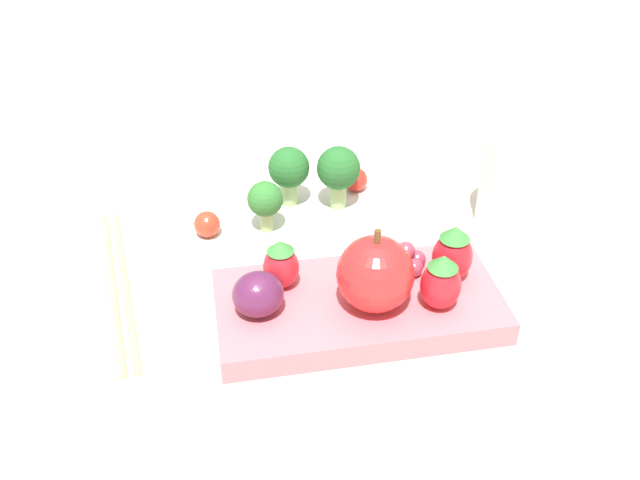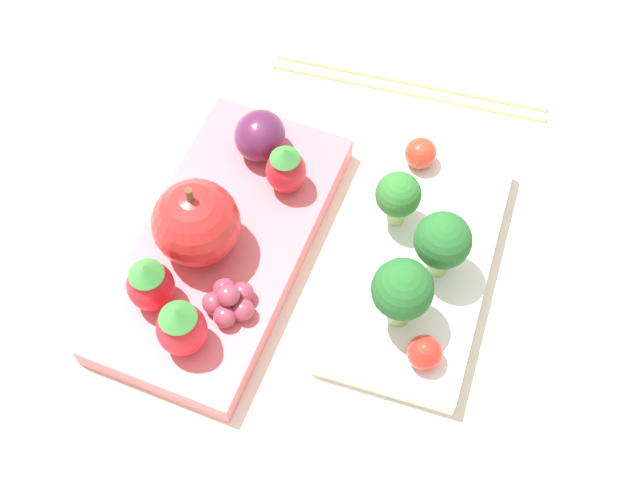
{
  "view_description": "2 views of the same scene",
  "coord_description": "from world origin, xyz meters",
  "views": [
    {
      "loc": [
        -0.14,
        -0.45,
        0.37
      ],
      "look_at": [
        0.0,
        -0.0,
        0.03
      ],
      "focal_mm": 40.0,
      "sensor_mm": 36.0,
      "label": 1
    },
    {
      "loc": [
        0.28,
        0.07,
        0.53
      ],
      "look_at": [
        0.0,
        -0.0,
        0.03
      ],
      "focal_mm": 50.0,
      "sensor_mm": 36.0,
      "label": 2
    }
  ],
  "objects": [
    {
      "name": "cherry_tomato_0",
      "position": [
        -0.08,
        0.05,
        0.03
      ],
      "size": [
        0.02,
        0.02,
        0.02
      ],
      "color": "red",
      "rests_on": "bento_box_savoury"
    },
    {
      "name": "broccoli_floret_1",
      "position": [
        -0.0,
        0.07,
        0.05
      ],
      "size": [
        0.04,
        0.04,
        0.06
      ],
      "color": "#93B770",
      "rests_on": "bento_box_savoury"
    },
    {
      "name": "strawberry_1",
      "position": [
        0.07,
        -0.1,
        0.04
      ],
      "size": [
        0.03,
        0.03,
        0.05
      ],
      "color": "red",
      "rests_on": "bento_box_fruit"
    },
    {
      "name": "strawberry_0",
      "position": [
        0.09,
        -0.07,
        0.04
      ],
      "size": [
        0.03,
        0.03,
        0.05
      ],
      "color": "red",
      "rests_on": "bento_box_fruit"
    },
    {
      "name": "broccoli_floret_2",
      "position": [
        -0.03,
        0.04,
        0.05
      ],
      "size": [
        0.03,
        0.03,
        0.05
      ],
      "color": "#93B770",
      "rests_on": "bento_box_savoury"
    },
    {
      "name": "bento_box_fruit",
      "position": [
        0.01,
        -0.07,
        0.01
      ],
      "size": [
        0.23,
        0.13,
        0.02
      ],
      "color": "#DB6670",
      "rests_on": "ground_plane"
    },
    {
      "name": "drinking_cup",
      "position": [
        0.2,
        0.01,
        0.04
      ],
      "size": [
        0.08,
        0.08,
        0.09
      ],
      "color": "white",
      "rests_on": "ground_plane"
    },
    {
      "name": "broccoli_floret_0",
      "position": [
        0.04,
        0.06,
        0.06
      ],
      "size": [
        0.04,
        0.04,
        0.06
      ],
      "color": "#93B770",
      "rests_on": "bento_box_savoury"
    },
    {
      "name": "grape_cluster",
      "position": [
        0.06,
        -0.05,
        0.03
      ],
      "size": [
        0.03,
        0.03,
        0.03
      ],
      "color": "#93384C",
      "rests_on": "bento_box_fruit"
    },
    {
      "name": "plum",
      "position": [
        -0.06,
        -0.06,
        0.04
      ],
      "size": [
        0.04,
        0.03,
        0.03
      ],
      "color": "#511E42",
      "rests_on": "bento_box_fruit"
    },
    {
      "name": "bento_box_savoury",
      "position": [
        -0.01,
        0.06,
        0.01
      ],
      "size": [
        0.19,
        0.1,
        0.02
      ],
      "color": "white",
      "rests_on": "ground_plane"
    },
    {
      "name": "chopsticks_pair",
      "position": [
        -0.16,
        0.03,
        0.0
      ],
      "size": [
        0.02,
        0.21,
        0.01
      ],
      "color": "tan",
      "rests_on": "ground_plane"
    },
    {
      "name": "apple",
      "position": [
        0.02,
        -0.08,
        0.05
      ],
      "size": [
        0.06,
        0.06,
        0.07
      ],
      "color": "red",
      "rests_on": "bento_box_fruit"
    },
    {
      "name": "cherry_tomato_1",
      "position": [
        0.06,
        0.08,
        0.03
      ],
      "size": [
        0.02,
        0.02,
        0.02
      ],
      "color": "red",
      "rests_on": "bento_box_savoury"
    },
    {
      "name": "ground_plane",
      "position": [
        0.0,
        0.0,
        0.0
      ],
      "size": [
        4.0,
        4.0,
        0.0
      ],
      "primitive_type": "plane",
      "color": "beige"
    },
    {
      "name": "strawberry_2",
      "position": [
        -0.04,
        -0.04,
        0.04
      ],
      "size": [
        0.03,
        0.03,
        0.04
      ],
      "color": "red",
      "rests_on": "bento_box_fruit"
    }
  ]
}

